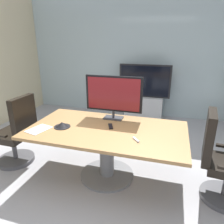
{
  "coord_description": "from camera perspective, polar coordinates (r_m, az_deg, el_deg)",
  "views": [
    {
      "loc": [
        0.76,
        -2.26,
        1.86
      ],
      "look_at": [
        -0.03,
        0.41,
        0.88
      ],
      "focal_mm": 33.48,
      "sensor_mm": 36.0,
      "label": 1
    }
  ],
  "objects": [
    {
      "name": "whiteboard_marker",
      "position": [
        2.48,
        6.55,
        -7.51
      ],
      "size": [
        0.1,
        0.11,
        0.02
      ],
      "primitive_type": "cube",
      "rotation": [
        0.0,
        0.0,
        -0.88
      ],
      "color": "silver",
      "rests_on": "conference_table"
    },
    {
      "name": "paper_notepad",
      "position": [
        2.91,
        -19.35,
        -4.5
      ],
      "size": [
        0.28,
        0.34,
        0.01
      ],
      "primitive_type": "cube",
      "rotation": [
        0.0,
        0.0,
        -0.26
      ],
      "color": "white",
      "rests_on": "conference_table"
    },
    {
      "name": "wall_back_glass_partition",
      "position": [
        5.3,
        8.5,
        14.62
      ],
      "size": [
        5.97,
        0.1,
        2.88
      ],
      "primitive_type": "cube",
      "color": "#9EB2B7",
      "rests_on": "ground"
    },
    {
      "name": "conference_phone",
      "position": [
        2.9,
        -13.47,
        -3.43
      ],
      "size": [
        0.22,
        0.22,
        0.07
      ],
      "color": "black",
      "rests_on": "conference_table"
    },
    {
      "name": "ground_plane",
      "position": [
        3.02,
        -1.67,
        -18.61
      ],
      "size": [
        6.97,
        6.97,
        0.0
      ],
      "primitive_type": "plane",
      "color": "#99999E"
    },
    {
      "name": "wall_display_unit",
      "position": [
        5.12,
        8.65,
        3.04
      ],
      "size": [
        1.2,
        0.36,
        1.31
      ],
      "color": "#B7BABC",
      "rests_on": "ground"
    },
    {
      "name": "office_chair_right",
      "position": [
        2.84,
        27.56,
        -12.66
      ],
      "size": [
        0.62,
        0.6,
        1.09
      ],
      "rotation": [
        0.0,
        0.0,
        1.45
      ],
      "color": "#4C4C51",
      "rests_on": "ground"
    },
    {
      "name": "conference_table",
      "position": [
        2.86,
        -1.43,
        -7.85
      ],
      "size": [
        2.07,
        1.14,
        0.73
      ],
      "color": "olive",
      "rests_on": "ground"
    },
    {
      "name": "office_chair_left",
      "position": [
        3.52,
        -24.46,
        -6.0
      ],
      "size": [
        0.6,
        0.57,
        1.09
      ],
      "rotation": [
        0.0,
        0.0,
        -1.59
      ],
      "color": "#4C4C51",
      "rests_on": "ground"
    },
    {
      "name": "tv_monitor",
      "position": [
        3.03,
        0.45,
        4.66
      ],
      "size": [
        0.84,
        0.18,
        0.64
      ],
      "color": "#333338",
      "rests_on": "conference_table"
    },
    {
      "name": "remote_control",
      "position": [
        2.83,
        -0.3,
        -3.93
      ],
      "size": [
        0.11,
        0.18,
        0.02
      ],
      "primitive_type": "cube",
      "rotation": [
        0.0,
        0.0,
        0.38
      ],
      "color": "black",
      "rests_on": "conference_table"
    }
  ]
}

